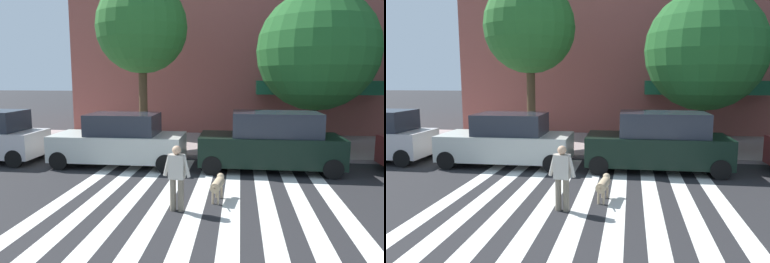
% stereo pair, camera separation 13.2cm
% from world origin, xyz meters
% --- Properties ---
extents(ground_plane, '(160.00, 160.00, 0.00)m').
position_xyz_m(ground_plane, '(0.00, 7.11, 0.00)').
color(ground_plane, '#232326').
extents(sidewalk_far, '(80.00, 6.00, 0.15)m').
position_xyz_m(sidewalk_far, '(0.00, 17.22, 0.07)').
color(sidewalk_far, gray).
rests_on(sidewalk_far, ground_plane).
extents(crosswalk_stripes, '(7.65, 13.62, 0.01)m').
position_xyz_m(crosswalk_stripes, '(1.49, 7.11, 0.00)').
color(crosswalk_stripes, silver).
rests_on(crosswalk_stripes, ground_plane).
extents(parked_car_behind_first, '(4.85, 2.09, 1.95)m').
position_xyz_m(parked_car_behind_first, '(-1.83, 12.78, 0.93)').
color(parked_car_behind_first, '#B9BCB4').
rests_on(parked_car_behind_first, ground_plane).
extents(parked_car_third_in_line, '(4.91, 2.08, 2.08)m').
position_xyz_m(parked_car_third_in_line, '(3.68, 12.78, 1.01)').
color(parked_car_third_in_line, black).
rests_on(parked_car_third_in_line, ground_plane).
extents(street_tree_nearest, '(3.94, 3.94, 7.22)m').
position_xyz_m(street_tree_nearest, '(-1.66, 15.51, 5.37)').
color(street_tree_nearest, '#4C3823').
rests_on(street_tree_nearest, sidewalk_far).
extents(street_tree_middle, '(4.86, 4.86, 6.62)m').
position_xyz_m(street_tree_middle, '(5.62, 15.49, 4.33)').
color(street_tree_middle, '#4C3823').
rests_on(street_tree_middle, sidewalk_far).
extents(pedestrian_dog_walker, '(0.71, 0.29, 1.64)m').
position_xyz_m(pedestrian_dog_walker, '(1.07, 8.42, 0.93)').
color(pedestrian_dog_walker, '#6B6051').
rests_on(pedestrian_dog_walker, ground_plane).
extents(dog_on_leash, '(0.35, 1.14, 0.65)m').
position_xyz_m(dog_on_leash, '(2.02, 9.33, 0.44)').
color(dog_on_leash, tan).
rests_on(dog_on_leash, ground_plane).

